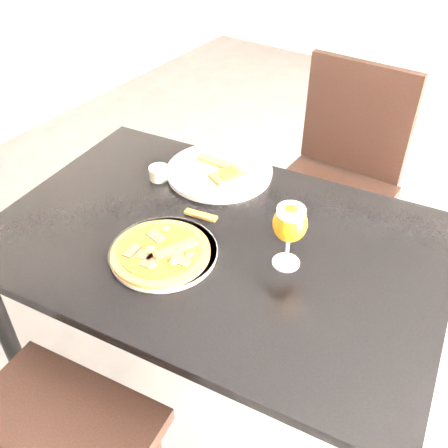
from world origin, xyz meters
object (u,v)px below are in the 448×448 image
Objects in this scene: pizza at (161,251)px; beer_glass at (290,224)px; chair_far at (335,180)px; dining_table at (216,261)px.

beer_glass reaches higher than pizza.
dining_table is at bearing -92.27° from chair_far.
pizza reaches higher than dining_table.
pizza is at bearing -95.98° from chair_far.
pizza is (-0.11, -0.91, 0.25)m from chair_far.
chair_far is at bearing 79.93° from dining_table.
beer_glass is at bearing 30.13° from pizza.
dining_table is 5.10× the size of pizza.
beer_glass is at bearing -3.21° from dining_table.
dining_table is 1.34× the size of chair_far.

